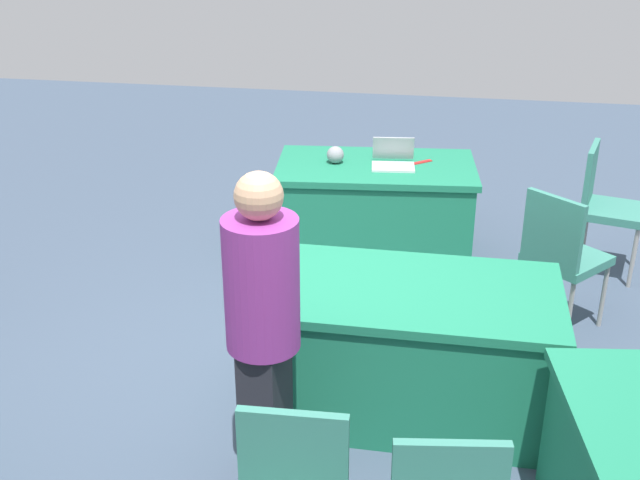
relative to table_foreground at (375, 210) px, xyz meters
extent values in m
plane|color=#3D4C60|center=(0.21, 1.97, -0.38)|extent=(14.40, 14.40, 0.00)
cube|color=#1E7A56|center=(0.00, 0.00, 0.35)|extent=(1.59, 1.01, 0.05)
cube|color=#1E7A56|center=(0.00, 0.00, -0.03)|extent=(1.52, 0.97, 0.70)
cube|color=#1E7A56|center=(-0.45, 1.99, 0.35)|extent=(1.51, 0.91, 0.05)
cube|color=#1E7A56|center=(-0.45, 1.99, -0.03)|extent=(1.45, 0.88, 0.70)
cylinder|color=#9E9993|center=(-2.00, -0.12, -0.14)|extent=(0.03, 0.03, 0.47)
cylinder|color=#9E9993|center=(-1.91, 0.25, -0.14)|extent=(0.03, 0.03, 0.47)
cylinder|color=#9E9993|center=(-1.64, -0.21, -0.14)|extent=(0.03, 0.03, 0.47)
cylinder|color=#9E9993|center=(-1.54, 0.16, -0.14)|extent=(0.03, 0.03, 0.47)
cube|color=#387F70|center=(-1.77, 0.02, 0.12)|extent=(0.53, 0.53, 0.06)
cube|color=#387F70|center=(-1.58, -0.03, 0.38)|extent=(0.14, 0.41, 0.45)
cylinder|color=#9E9993|center=(-1.33, 0.63, -0.15)|extent=(0.03, 0.03, 0.46)
cylinder|color=#9E9993|center=(-1.62, 0.87, -0.15)|extent=(0.03, 0.03, 0.46)
cylinder|color=#9E9993|center=(-1.08, 0.91, -0.15)|extent=(0.03, 0.03, 0.46)
cylinder|color=#9E9993|center=(-1.37, 1.16, -0.15)|extent=(0.03, 0.03, 0.46)
cube|color=#387F70|center=(-1.35, 0.89, 0.11)|extent=(0.62, 0.62, 0.06)
cube|color=#387F70|center=(-1.22, 1.05, 0.36)|extent=(0.34, 0.30, 0.45)
cube|color=#387F70|center=(-0.06, 3.45, 0.36)|extent=(0.42, 0.06, 0.45)
cube|color=#26262D|center=(0.23, 2.73, 0.02)|extent=(0.21, 0.30, 0.79)
cylinder|color=#8C338C|center=(0.23, 2.73, 0.72)|extent=(0.38, 0.38, 0.62)
sphere|color=tan|center=(0.23, 2.73, 1.14)|extent=(0.21, 0.21, 0.21)
cube|color=silver|center=(-0.13, 0.06, 0.38)|extent=(0.34, 0.25, 0.02)
cube|color=#B7B7BC|center=(-0.12, -0.08, 0.48)|extent=(0.32, 0.11, 0.19)
sphere|color=gray|center=(0.31, 0.02, 0.44)|extent=(0.13, 0.13, 0.13)
cube|color=red|center=(-0.34, -0.10, 0.38)|extent=(0.16, 0.14, 0.01)
camera|label=1|loc=(-0.56, 5.78, 2.35)|focal=44.90mm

